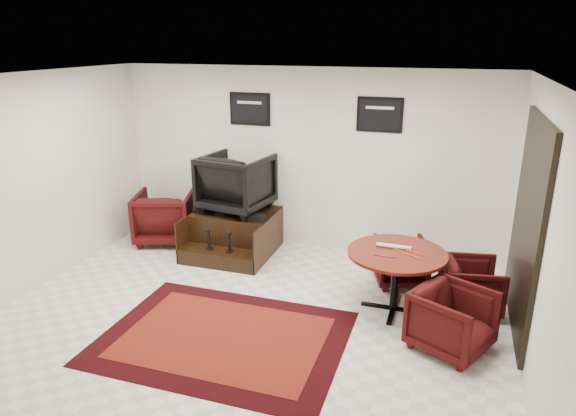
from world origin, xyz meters
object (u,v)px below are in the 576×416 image
object	(u,v)px
shine_chair	(236,180)
table_chair_back	(401,259)
table_chair_window	(472,283)
table_chair_corner	(453,318)
armchair_side	(165,214)
shine_podium	(235,234)
meeting_table	(397,259)

from	to	relation	value
shine_chair	table_chair_back	bearing A→B (deg)	178.81
table_chair_window	table_chair_corner	xyz separation A→B (m)	(-0.20, -0.96, 0.03)
armchair_side	table_chair_window	bearing A→B (deg)	152.33
table_chair_back	table_chair_corner	bearing A→B (deg)	97.44
table_chair_window	table_chair_back	bearing A→B (deg)	52.24
armchair_side	table_chair_corner	xyz separation A→B (m)	(4.54, -1.79, -0.08)
table_chair_window	table_chair_corner	distance (m)	0.98
shine_chair	table_chair_window	world-z (taller)	shine_chair
shine_podium	armchair_side	xyz separation A→B (m)	(-1.25, 0.05, 0.17)
armchair_side	table_chair_window	size ratio (longest dim) A/B	1.31
shine_chair	table_chair_back	xyz separation A→B (m)	(2.59, -0.43, -0.79)
shine_podium	meeting_table	xyz separation A→B (m)	(2.60, -1.08, 0.39)
armchair_side	meeting_table	world-z (taller)	armchair_side
meeting_table	table_chair_corner	size ratio (longest dim) A/B	1.56
shine_podium	table_chair_corner	size ratio (longest dim) A/B	1.68
table_chair_window	table_chair_corner	bearing A→B (deg)	158.12
armchair_side	shine_chair	bearing A→B (deg)	165.93
table_chair_back	table_chair_corner	xyz separation A→B (m)	(0.70, -1.44, 0.04)
shine_podium	table_chair_corner	xyz separation A→B (m)	(3.29, -1.74, 0.09)
shine_chair	table_chair_corner	distance (m)	3.85
table_chair_window	shine_chair	bearing A→B (deg)	65.42
table_chair_corner	shine_chair	bearing A→B (deg)	87.00
shine_chair	armchair_side	xyz separation A→B (m)	(-1.25, -0.08, -0.67)
shine_podium	table_chair_window	distance (m)	3.57
meeting_table	shine_chair	bearing A→B (deg)	155.01
armchair_side	table_chair_back	world-z (taller)	armchair_side
table_chair_back	table_chair_window	world-z (taller)	table_chair_window
shine_podium	table_chair_back	distance (m)	2.60
meeting_table	table_chair_window	xyz separation A→B (m)	(0.89, 0.30, -0.33)
shine_podium	armchair_side	distance (m)	1.26
shine_chair	table_chair_back	size ratio (longest dim) A/B	1.44
table_chair_corner	meeting_table	bearing A→B (deg)	72.72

